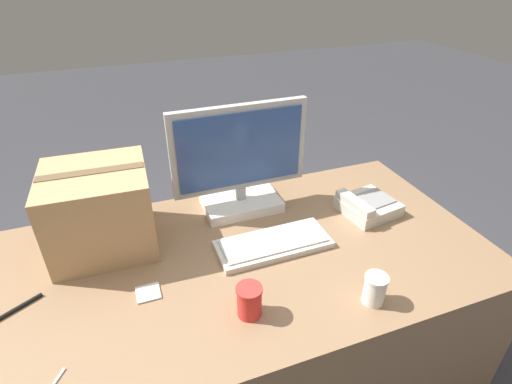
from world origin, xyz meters
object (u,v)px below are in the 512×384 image
Objects in this scene: desk_phone at (367,206)px; sticky_note_pad at (148,293)px; keyboard at (273,244)px; paper_cup_left at (249,301)px; pen_marker at (17,308)px; monitor at (240,166)px; cardboard_box at (100,210)px; paper_cup_right at (375,289)px.

sticky_note_pad is at bearing -179.22° from desk_phone.
paper_cup_left is at bearing -125.79° from keyboard.
keyboard reaches higher than pen_marker.
monitor is 3.97× the size of pen_marker.
paper_cup_left is at bearing -160.55° from desk_phone.
monitor is 7.38× the size of sticky_note_pad.
paper_cup_left is 0.33m from sticky_note_pad.
monitor reaches higher than keyboard.
keyboard is at bearing -22.17° from cardboard_box.
paper_cup_right is (0.21, -0.63, -0.14)m from monitor.
desk_phone is (0.44, 0.07, 0.02)m from keyboard.
sticky_note_pad is at bearing -139.62° from monitor.
pen_marker is at bearing 169.13° from sticky_note_pad.
keyboard is at bearing 117.95° from paper_cup_right.
paper_cup_right is 0.28× the size of cardboard_box.
desk_phone reaches higher than sticky_note_pad.
cardboard_box reaches higher than pen_marker.
paper_cup_left is (-0.62, -0.33, 0.02)m from desk_phone.
keyboard is 0.44m from desk_phone.
keyboard is 0.61m from cardboard_box.
sticky_note_pad is (-0.89, -0.15, -0.03)m from desk_phone.
cardboard_box is (-0.55, 0.23, 0.13)m from keyboard.
desk_phone is 3.21× the size of sticky_note_pad.
cardboard_box is (-0.74, 0.57, 0.10)m from paper_cup_right.
paper_cup_right is at bearing -130.11° from desk_phone.
monitor reaches higher than paper_cup_right.
cardboard_box reaches higher than sticky_note_pad.
desk_phone is 2.28× the size of paper_cup_left.
pen_marker is (-0.27, -0.23, -0.14)m from cardboard_box.
monitor is 1.31× the size of keyboard.
keyboard is at bearing 54.75° from paper_cup_left.
keyboard is at bearing -84.79° from monitor.
cardboard_box is (-0.37, 0.48, 0.10)m from paper_cup_left.
paper_cup_right is at bearing -22.96° from sticky_note_pad.
paper_cup_left is 0.37m from paper_cup_right.
desk_phone is at bearing 58.59° from paper_cup_right.
desk_phone is at bearing -24.74° from monitor.
pen_marker is at bearing 158.30° from paper_cup_left.
keyboard is 0.82m from pen_marker.
pen_marker reaches higher than sticky_note_pad.
keyboard is at bearing 9.50° from sticky_note_pad.
paper_cup_right reaches higher than desk_phone.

